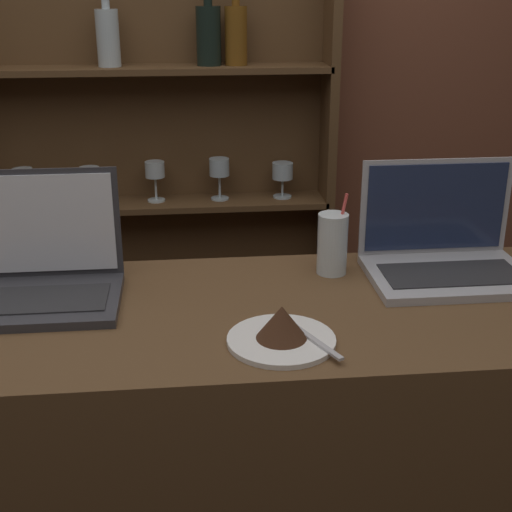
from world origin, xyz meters
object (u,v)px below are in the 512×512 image
(laptop_far, at_px, (444,251))
(cake_plate, at_px, (282,330))
(laptop_near, at_px, (43,272))
(water_glass, at_px, (332,244))

(laptop_far, distance_m, cake_plate, 0.49)
(laptop_near, distance_m, laptop_far, 0.86)
(laptop_far, xyz_separation_m, cake_plate, (-0.40, -0.29, -0.03))
(laptop_far, height_order, water_glass, laptop_far)
(laptop_near, relative_size, cake_plate, 1.58)
(laptop_far, relative_size, water_glass, 1.90)
(cake_plate, xyz_separation_m, water_glass, (0.15, 0.31, 0.04))
(laptop_near, bearing_deg, cake_plate, -28.19)
(laptop_near, distance_m, cake_plate, 0.52)
(cake_plate, relative_size, water_glass, 1.08)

